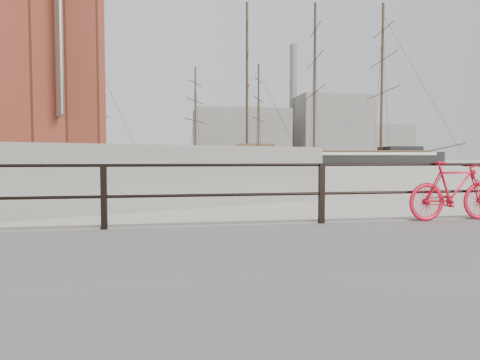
{
  "coord_description": "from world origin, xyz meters",
  "views": [
    {
      "loc": [
        -6.08,
        -6.92,
        1.45
      ],
      "look_at": [
        -4.6,
        1.5,
        1.0
      ],
      "focal_mm": 32.0,
      "sensor_mm": 36.0,
      "label": 1
    }
  ],
  "objects_px": {
    "schooner_left": "(67,166)",
    "bicycle": "(454,191)",
    "schooner_mid": "(227,165)",
    "barque_black": "(314,164)"
  },
  "relations": [
    {
      "from": "schooner_left",
      "to": "bicycle",
      "type": "bearing_deg",
      "value": -92.43
    },
    {
      "from": "schooner_mid",
      "to": "schooner_left",
      "type": "bearing_deg",
      "value": -161.93
    },
    {
      "from": "bicycle",
      "to": "schooner_mid",
      "type": "height_order",
      "value": "schooner_mid"
    },
    {
      "from": "barque_black",
      "to": "bicycle",
      "type": "bearing_deg",
      "value": -99.19
    },
    {
      "from": "schooner_mid",
      "to": "bicycle",
      "type": "bearing_deg",
      "value": -71.64
    },
    {
      "from": "barque_black",
      "to": "schooner_left",
      "type": "xyz_separation_m",
      "value": [
        -50.57,
        -10.92,
        0.0
      ]
    },
    {
      "from": "bicycle",
      "to": "schooner_left",
      "type": "height_order",
      "value": "schooner_left"
    },
    {
      "from": "bicycle",
      "to": "barque_black",
      "type": "relative_size",
      "value": 0.03
    },
    {
      "from": "schooner_left",
      "to": "barque_black",
      "type": "bearing_deg",
      "value": -6.89
    },
    {
      "from": "barque_black",
      "to": "schooner_left",
      "type": "relative_size",
      "value": 2.51
    }
  ]
}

